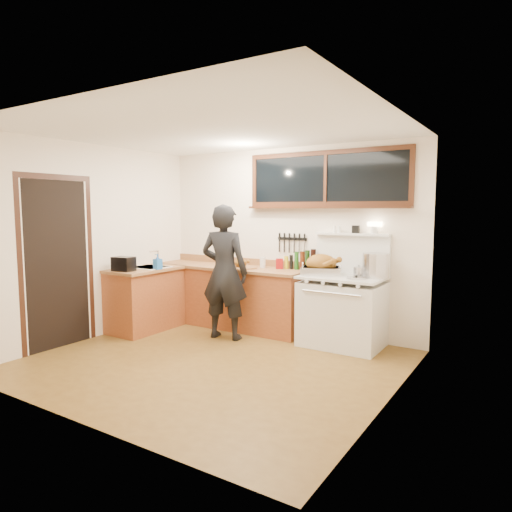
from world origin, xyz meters
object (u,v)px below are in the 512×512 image
Objects in this scene: cutting_board at (241,265)px; roast_turkey at (322,266)px; man at (224,272)px; vintage_stove at (343,310)px.

cutting_board is 1.22m from roast_turkey.
cutting_board is at bearing 95.05° from man.
roast_turkey is at bearing -175.25° from vintage_stove.
vintage_stove is at bearing 3.32° from cutting_board.
vintage_stove is 1.59m from cutting_board.
man reaches higher than roast_turkey.
cutting_board is at bearing -177.02° from roast_turkey.
cutting_board is (-1.51, -0.09, 0.49)m from vintage_stove.
man is (-1.47, -0.53, 0.44)m from vintage_stove.
roast_turkey is at bearing 23.24° from man.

